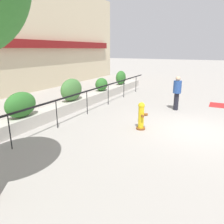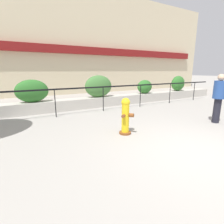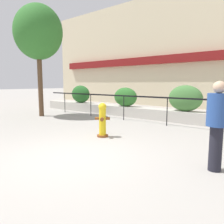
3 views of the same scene
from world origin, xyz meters
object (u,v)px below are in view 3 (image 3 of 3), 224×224
(hedge_bush_1, at_px, (125,97))
(hedge_bush_2, at_px, (185,98))
(hedge_bush_0, at_px, (81,94))
(fire_hydrant, at_px, (102,120))
(pedestrian, at_px, (217,120))
(street_tree, at_px, (38,33))

(hedge_bush_1, bearing_deg, hedge_bush_2, 0.00)
(hedge_bush_0, distance_m, fire_hydrant, 6.88)
(hedge_bush_1, distance_m, hedge_bush_2, 3.15)
(hedge_bush_0, bearing_deg, hedge_bush_1, 0.00)
(hedge_bush_1, distance_m, pedestrian, 7.32)
(hedge_bush_2, height_order, fire_hydrant, hedge_bush_2)
(hedge_bush_1, relative_size, hedge_bush_2, 0.93)
(hedge_bush_2, height_order, pedestrian, pedestrian)
(hedge_bush_0, height_order, street_tree, street_tree)
(street_tree, relative_size, pedestrian, 3.21)
(hedge_bush_0, xyz_separation_m, street_tree, (0.06, -2.80, 3.15))
(hedge_bush_0, bearing_deg, pedestrian, -27.68)
(fire_hydrant, relative_size, street_tree, 0.19)
(street_tree, xyz_separation_m, pedestrian, (8.94, -1.92, -3.19))
(hedge_bush_1, relative_size, pedestrian, 0.79)
(hedge_bush_2, distance_m, street_tree, 7.73)
(hedge_bush_1, relative_size, street_tree, 0.25)
(street_tree, bearing_deg, hedge_bush_2, 23.34)
(fire_hydrant, xyz_separation_m, pedestrian, (3.50, -0.63, 0.44))
(hedge_bush_2, relative_size, street_tree, 0.26)
(hedge_bush_1, distance_m, street_tree, 5.41)
(hedge_bush_2, relative_size, fire_hydrant, 1.36)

